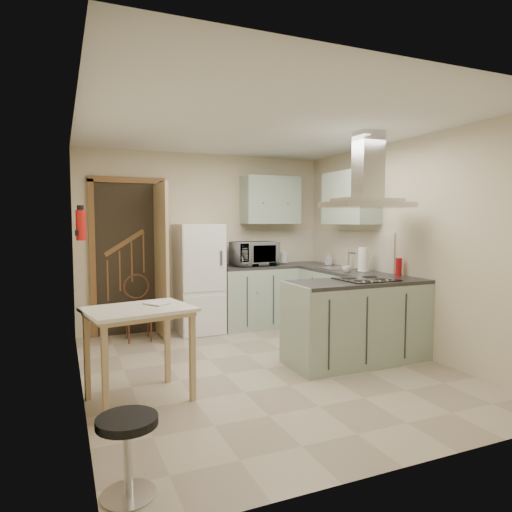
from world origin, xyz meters
name	(u,v)px	position (x,y,z in m)	size (l,w,h in m)	color
floor	(266,368)	(0.00, 0.00, 0.00)	(4.20, 4.20, 0.00)	tan
ceiling	(266,126)	(0.00, 0.00, 2.50)	(4.20, 4.20, 0.00)	silver
back_wall	(206,241)	(0.00, 2.10, 1.25)	(3.60, 3.60, 0.00)	beige
left_wall	(79,255)	(-1.80, 0.00, 1.25)	(4.20, 4.20, 0.00)	beige
right_wall	(404,246)	(1.80, 0.00, 1.25)	(4.20, 4.20, 0.00)	beige
doorway	(129,257)	(-1.10, 2.07, 1.05)	(1.10, 0.12, 2.10)	brown
fridge	(199,278)	(-0.20, 1.80, 0.75)	(0.60, 0.60, 1.50)	white
counter_back	(256,296)	(0.66, 1.80, 0.45)	(1.08, 0.60, 0.90)	#9EB2A0
counter_right	(330,299)	(1.50, 1.12, 0.45)	(0.60, 1.95, 0.90)	#9EB2A0
splashback	(266,247)	(0.96, 2.09, 1.15)	(1.68, 0.02, 0.50)	beige
wall_cabinet_back	(270,200)	(0.95, 1.93, 1.85)	(0.85, 0.35, 0.70)	#9EB2A0
wall_cabinet_right	(351,198)	(1.62, 0.85, 1.85)	(0.35, 0.90, 0.70)	#9EB2A0
peninsula	(358,321)	(1.02, -0.18, 0.45)	(1.55, 0.65, 0.90)	#9EB2A0
hob	(366,279)	(1.12, -0.18, 0.91)	(0.58, 0.50, 0.01)	black
extractor_hood	(367,205)	(1.12, -0.18, 1.72)	(0.90, 0.55, 0.10)	silver
sink	(337,268)	(1.50, 0.95, 0.91)	(0.45, 0.40, 0.01)	silver
fire_extinguisher	(81,225)	(-1.74, 0.90, 1.50)	(0.10, 0.10, 0.32)	#B2140F
drop_leaf_table	(139,354)	(-1.35, -0.34, 0.40)	(0.86, 0.65, 0.81)	tan
bentwood_chair	(138,311)	(-1.05, 1.67, 0.39)	(0.34, 0.34, 0.77)	#4D2419
stool	(128,456)	(-1.63, -1.71, 0.23)	(0.34, 0.34, 0.46)	black
microwave	(254,254)	(0.62, 1.77, 1.07)	(0.62, 0.42, 0.34)	black
kettle	(284,258)	(1.13, 1.84, 0.99)	(0.13, 0.13, 0.19)	silver
cereal_box	(258,253)	(0.77, 1.98, 1.07)	(0.09, 0.22, 0.33)	orange
soap_bottle	(328,259)	(1.66, 1.44, 0.98)	(0.08, 0.08, 0.17)	silver
paper_towel	(363,259)	(1.58, 0.49, 1.06)	(0.12, 0.12, 0.32)	white
cup	(347,269)	(1.33, 0.48, 0.94)	(0.11, 0.11, 0.09)	silver
red_bottle	(399,267)	(1.72, -0.01, 1.00)	(0.07, 0.07, 0.21)	#B80F16
book	(150,300)	(-1.24, -0.29, 0.85)	(0.15, 0.21, 0.09)	#9A333B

